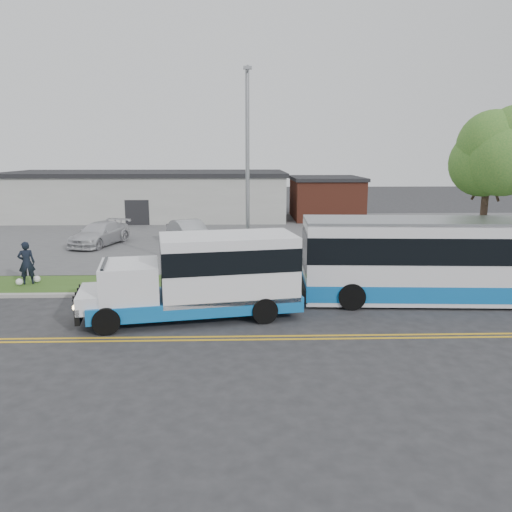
{
  "coord_description": "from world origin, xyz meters",
  "views": [
    {
      "loc": [
        2.71,
        -19.79,
        6.12
      ],
      "look_at": [
        3.35,
        1.8,
        1.6
      ],
      "focal_mm": 35.0,
      "sensor_mm": 36.0,
      "label": 1
    }
  ],
  "objects_px": {
    "tree_east": "(490,150)",
    "transit_bus": "(453,260)",
    "parked_car_b": "(100,234)",
    "pedestrian": "(26,263)",
    "shuttle_bus": "(207,274)",
    "streetlight_near": "(248,172)",
    "parked_car_a": "(190,233)"
  },
  "relations": [
    {
      "from": "shuttle_bus",
      "to": "parked_car_b",
      "type": "height_order",
      "value": "shuttle_bus"
    },
    {
      "from": "transit_bus",
      "to": "parked_car_a",
      "type": "bearing_deg",
      "value": 136.85
    },
    {
      "from": "streetlight_near",
      "to": "shuttle_bus",
      "type": "height_order",
      "value": "streetlight_near"
    },
    {
      "from": "parked_car_a",
      "to": "parked_car_b",
      "type": "relative_size",
      "value": 0.94
    },
    {
      "from": "tree_east",
      "to": "streetlight_near",
      "type": "relative_size",
      "value": 0.88
    },
    {
      "from": "tree_east",
      "to": "pedestrian",
      "type": "distance_m",
      "value": 21.83
    },
    {
      "from": "tree_east",
      "to": "parked_car_a",
      "type": "bearing_deg",
      "value": 146.36
    },
    {
      "from": "parked_car_a",
      "to": "parked_car_b",
      "type": "xyz_separation_m",
      "value": [
        -5.9,
        0.06,
        -0.05
      ]
    },
    {
      "from": "shuttle_bus",
      "to": "transit_bus",
      "type": "height_order",
      "value": "transit_bus"
    },
    {
      "from": "tree_east",
      "to": "parked_car_a",
      "type": "height_order",
      "value": "tree_east"
    },
    {
      "from": "shuttle_bus",
      "to": "parked_car_a",
      "type": "relative_size",
      "value": 1.73
    },
    {
      "from": "tree_east",
      "to": "shuttle_bus",
      "type": "distance_m",
      "value": 14.17
    },
    {
      "from": "pedestrian",
      "to": "tree_east",
      "type": "bearing_deg",
      "value": 160.7
    },
    {
      "from": "streetlight_near",
      "to": "pedestrian",
      "type": "distance_m",
      "value": 11.03
    },
    {
      "from": "streetlight_near",
      "to": "parked_car_b",
      "type": "bearing_deg",
      "value": 133.5
    },
    {
      "from": "tree_east",
      "to": "pedestrian",
      "type": "height_order",
      "value": "tree_east"
    },
    {
      "from": "shuttle_bus",
      "to": "parked_car_a",
      "type": "bearing_deg",
      "value": 88.09
    },
    {
      "from": "parked_car_b",
      "to": "pedestrian",
      "type": "bearing_deg",
      "value": -76.22
    },
    {
      "from": "tree_east",
      "to": "streetlight_near",
      "type": "height_order",
      "value": "streetlight_near"
    },
    {
      "from": "tree_east",
      "to": "streetlight_near",
      "type": "xyz_separation_m",
      "value": [
        -11.0,
        -0.27,
        -0.97
      ]
    },
    {
      "from": "parked_car_b",
      "to": "parked_car_a",
      "type": "bearing_deg",
      "value": 16.78
    },
    {
      "from": "streetlight_near",
      "to": "transit_bus",
      "type": "height_order",
      "value": "streetlight_near"
    },
    {
      "from": "streetlight_near",
      "to": "transit_bus",
      "type": "relative_size",
      "value": 0.76
    },
    {
      "from": "shuttle_bus",
      "to": "parked_car_b",
      "type": "bearing_deg",
      "value": 108.67
    },
    {
      "from": "streetlight_near",
      "to": "pedestrian",
      "type": "height_order",
      "value": "streetlight_near"
    },
    {
      "from": "parked_car_b",
      "to": "tree_east",
      "type": "bearing_deg",
      "value": -8.18
    },
    {
      "from": "tree_east",
      "to": "streetlight_near",
      "type": "bearing_deg",
      "value": -178.58
    },
    {
      "from": "tree_east",
      "to": "transit_bus",
      "type": "relative_size",
      "value": 0.67
    },
    {
      "from": "transit_bus",
      "to": "parked_car_b",
      "type": "height_order",
      "value": "transit_bus"
    },
    {
      "from": "streetlight_near",
      "to": "tree_east",
      "type": "bearing_deg",
      "value": 1.42
    },
    {
      "from": "transit_bus",
      "to": "shuttle_bus",
      "type": "bearing_deg",
      "value": -167.1
    },
    {
      "from": "shuttle_bus",
      "to": "pedestrian",
      "type": "bearing_deg",
      "value": 141.58
    }
  ]
}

